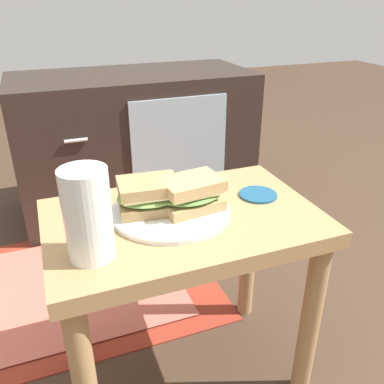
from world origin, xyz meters
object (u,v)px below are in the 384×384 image
at_px(sandwich_back, 191,194).
at_px(plate, 171,211).
at_px(sandwich_front, 149,196).
at_px(tv_cabinet, 136,142).
at_px(beer_glass, 88,215).
at_px(coaster, 258,195).

bearing_deg(sandwich_back, plate, 164.56).
relative_size(plate, sandwich_front, 1.75).
height_order(tv_cabinet, beer_glass, beer_glass).
relative_size(sandwich_front, beer_glass, 0.87).
distance_m(tv_cabinet, beer_glass, 1.10).
bearing_deg(plate, tv_cabinet, 80.94).
bearing_deg(beer_glass, plate, 28.44).
bearing_deg(sandwich_front, beer_glass, -141.36).
xyz_separation_m(sandwich_back, beer_glass, (-0.22, -0.08, 0.04)).
relative_size(plate, beer_glass, 1.52).
height_order(plate, sandwich_front, sandwich_front).
relative_size(tv_cabinet, beer_glass, 5.87).
height_order(tv_cabinet, sandwich_back, tv_cabinet).
relative_size(plate, coaster, 2.91).
height_order(sandwich_back, beer_glass, beer_glass).
xyz_separation_m(plate, sandwich_back, (0.04, -0.01, 0.04)).
distance_m(tv_cabinet, plate, 0.96).
bearing_deg(coaster, tv_cabinet, 93.81).
xyz_separation_m(tv_cabinet, sandwich_back, (-0.11, -0.94, 0.21)).
bearing_deg(coaster, plate, -178.29).
distance_m(tv_cabinet, sandwich_front, 0.96).
distance_m(sandwich_front, beer_glass, 0.17).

